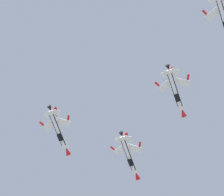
# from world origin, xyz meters

# --- Properties ---
(fighter_jet_lead) EXTENTS (9.49, 15.76, 5.23)m
(fighter_jet_lead) POSITION_xyz_m (3.60, 49.28, 132.70)
(fighter_jet_lead) COLOR white
(fighter_jet_left_wing) EXTENTS (9.77, 15.76, 4.98)m
(fighter_jet_left_wing) POSITION_xyz_m (-16.36, 39.35, 132.01)
(fighter_jet_left_wing) COLOR white
(fighter_jet_right_wing) EXTENTS (9.68, 15.76, 5.06)m
(fighter_jet_right_wing) POSITION_xyz_m (18.16, 30.02, 130.77)
(fighter_jet_right_wing) COLOR white
(fighter_jet_right_outer) EXTENTS (9.76, 15.76, 4.98)m
(fighter_jet_right_outer) POSITION_xyz_m (32.58, 10.99, 131.80)
(fighter_jet_right_outer) COLOR white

